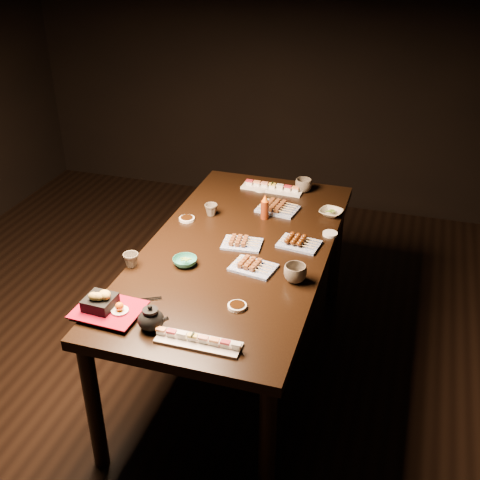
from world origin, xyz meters
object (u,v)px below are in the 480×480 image
sushi_platter_near (198,340)px  teacup_near_left (131,260)px  yakitori_plate_left (278,206)px  edamame_bowl_cream (331,213)px  edamame_bowl_green (185,262)px  teacup_far_left (211,210)px  tempura_tray (108,303)px  sushi_platter_far (272,187)px  condiment_bottle (265,207)px  dining_table (237,309)px  teacup_mid_right (295,273)px  yakitori_plate_center (242,241)px  yakitori_plate_right (253,264)px  teapot (151,317)px  teacup_far_right (304,185)px

sushi_platter_near → teacup_near_left: bearing=138.7°
yakitori_plate_left → edamame_bowl_cream: 0.30m
edamame_bowl_green → teacup_far_left: size_ratio=1.64×
edamame_bowl_green → tempura_tray: size_ratio=0.42×
sushi_platter_far → condiment_bottle: size_ratio=2.65×
dining_table → sushi_platter_far: 0.83m
dining_table → sushi_platter_near: (0.08, -0.76, 0.40)m
sushi_platter_near → tempura_tray: 0.44m
tempura_tray → teacup_near_left: size_ratio=3.76×
tempura_tray → condiment_bottle: 1.11m
edamame_bowl_cream → tempura_tray: tempura_tray is taller
sushi_platter_far → yakitori_plate_left: size_ratio=1.69×
edamame_bowl_green → teacup_mid_right: size_ratio=1.11×
yakitori_plate_center → edamame_bowl_cream: bearing=46.0°
dining_table → edamame_bowl_green: (-0.19, -0.22, 0.39)m
edamame_bowl_green → teacup_far_left: (-0.05, 0.53, 0.01)m
dining_table → condiment_bottle: condiment_bottle is taller
dining_table → yakitori_plate_right: size_ratio=8.81×
tempura_tray → teapot: teapot is taller
dining_table → sushi_platter_far: size_ratio=4.87×
teacup_mid_right → condiment_bottle: condiment_bottle is taller
teapot → condiment_bottle: (0.19, 1.07, 0.02)m
yakitori_plate_left → teacup_far_left: bearing=-144.8°
teacup_far_right → teacup_far_left: bearing=-132.6°
edamame_bowl_cream → teapot: (-0.53, -1.22, 0.04)m
teacup_far_left → teapot: size_ratio=0.55×
dining_table → edamame_bowl_green: bearing=-116.0°
sushi_platter_near → yakitori_plate_right: (0.05, 0.59, 0.00)m
yakitori_plate_left → edamame_bowl_green: bearing=-103.3°
teacup_far_left → sushi_platter_near: bearing=-73.0°
yakitori_plate_right → teacup_far_right: 0.92m
sushi_platter_far → yakitori_plate_right: (0.14, -0.89, 0.00)m
dining_table → sushi_platter_far: sushi_platter_far is taller
teacup_far_right → teapot: (-0.31, -1.48, 0.02)m
condiment_bottle → edamame_bowl_cream: bearing=23.1°
sushi_platter_far → teacup_mid_right: (0.35, -0.93, 0.02)m
sushi_platter_far → teacup_far_left: 0.48m
yakitori_plate_left → teacup_near_left: size_ratio=2.97×
dining_table → teapot: (-0.14, -0.72, 0.43)m
sushi_platter_near → edamame_bowl_green: bearing=116.7°
sushi_platter_near → yakitori_plate_right: bearing=84.9°
teacup_mid_right → condiment_bottle: 0.63m
yakitori_plate_center → teacup_far_left: size_ratio=2.74×
yakitori_plate_right → teacup_far_left: bearing=139.0°
dining_table → teacup_far_left: teacup_far_left is taller
edamame_bowl_cream → teacup_far_right: bearing=129.1°
sushi_platter_far → teacup_mid_right: size_ratio=3.51×
tempura_tray → teacup_mid_right: 0.84m
edamame_bowl_cream → teacup_near_left: teacup_near_left is taller
tempura_tray → teapot: bearing=-7.6°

